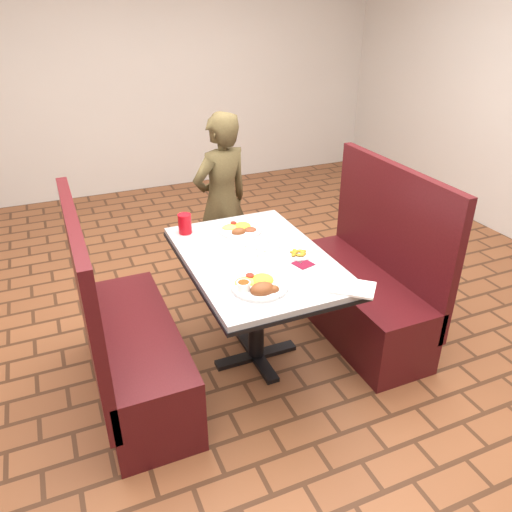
% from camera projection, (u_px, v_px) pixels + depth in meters
% --- Properties ---
extents(room, '(7.00, 7.04, 2.82)m').
position_uv_depth(room, '(256.00, 41.00, 2.39)').
color(room, brown).
rests_on(room, ground).
extents(dining_table, '(0.81, 1.21, 0.75)m').
position_uv_depth(dining_table, '(256.00, 270.00, 2.97)').
color(dining_table, '#AAACAE').
rests_on(dining_table, ground).
extents(booth_bench_left, '(0.47, 1.20, 1.17)m').
position_uv_depth(booth_bench_left, '(128.00, 347.00, 2.84)').
color(booth_bench_left, '#4B1114').
rests_on(booth_bench_left, ground).
extents(booth_bench_right, '(0.47, 1.20, 1.17)m').
position_uv_depth(booth_bench_right, '(363.00, 289.00, 3.40)').
color(booth_bench_right, '#4B1114').
rests_on(booth_bench_right, ground).
extents(diner_person, '(0.58, 0.47, 1.38)m').
position_uv_depth(diner_person, '(222.00, 202.00, 3.85)').
color(diner_person, brown).
rests_on(diner_person, ground).
extents(near_dinner_plate, '(0.30, 0.30, 0.09)m').
position_uv_depth(near_dinner_plate, '(259.00, 283.00, 2.59)').
color(near_dinner_plate, white).
rests_on(near_dinner_plate, dining_table).
extents(far_dinner_plate, '(0.27, 0.27, 0.07)m').
position_uv_depth(far_dinner_plate, '(240.00, 228.00, 3.22)').
color(far_dinner_plate, white).
rests_on(far_dinner_plate, dining_table).
extents(plantain_plate, '(0.16, 0.16, 0.02)m').
position_uv_depth(plantain_plate, '(298.00, 254.00, 2.93)').
color(plantain_plate, white).
rests_on(plantain_plate, dining_table).
extents(maroon_napkin, '(0.12, 0.12, 0.00)m').
position_uv_depth(maroon_napkin, '(303.00, 264.00, 2.84)').
color(maroon_napkin, maroon).
rests_on(maroon_napkin, dining_table).
extents(spoon_utensil, '(0.06, 0.12, 0.00)m').
position_uv_depth(spoon_utensil, '(293.00, 259.00, 2.88)').
color(spoon_utensil, silver).
rests_on(spoon_utensil, dining_table).
extents(red_tumbler, '(0.09, 0.09, 0.13)m').
position_uv_depth(red_tumbler, '(185.00, 224.00, 3.18)').
color(red_tumbler, red).
rests_on(red_tumbler, dining_table).
extents(paper_napkin, '(0.28, 0.27, 0.01)m').
position_uv_depth(paper_napkin, '(353.00, 288.00, 2.60)').
color(paper_napkin, white).
rests_on(paper_napkin, dining_table).
extents(knife_utensil, '(0.01, 0.16, 0.00)m').
position_uv_depth(knife_utensil, '(260.00, 285.00, 2.62)').
color(knife_utensil, silver).
rests_on(knife_utensil, dining_table).
extents(fork_utensil, '(0.02, 0.16, 0.00)m').
position_uv_depth(fork_utensil, '(273.00, 290.00, 2.57)').
color(fork_utensil, silver).
rests_on(fork_utensil, dining_table).
extents(lettuce_shreds, '(0.28, 0.32, 0.00)m').
position_uv_depth(lettuce_shreds, '(258.00, 250.00, 2.99)').
color(lettuce_shreds, '#8FCF52').
rests_on(lettuce_shreds, dining_table).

